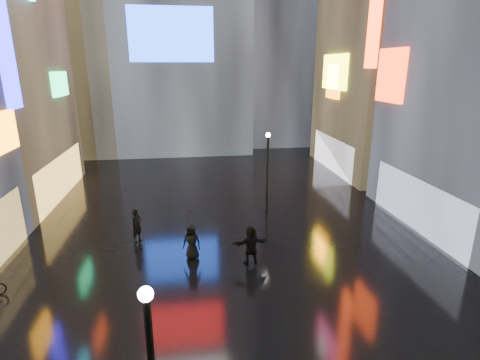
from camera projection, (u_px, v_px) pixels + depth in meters
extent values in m
plane|color=black|center=(222.00, 219.00, 23.30)|extent=(140.00, 140.00, 0.00)
cube|color=orange|center=(4.00, 131.00, 18.45)|extent=(0.25, 2.24, 1.94)
cube|color=#1614FF|center=(1.00, 27.00, 18.59)|extent=(0.25, 1.40, 8.00)
cube|color=#FFC659|center=(61.00, 177.00, 27.02)|extent=(0.20, 10.00, 3.00)
cube|color=#19E774|center=(60.00, 84.00, 26.90)|extent=(0.25, 3.00, 1.71)
cube|color=white|center=(418.00, 205.00, 21.54)|extent=(0.20, 9.00, 3.00)
cube|color=#FF340C|center=(391.00, 76.00, 23.33)|extent=(0.25, 2.99, 3.26)
cube|color=black|center=(401.00, 4.00, 30.84)|extent=(10.00, 12.00, 28.00)
cube|color=white|center=(333.00, 154.00, 33.84)|extent=(0.20, 9.00, 3.00)
cube|color=#F8FF19|center=(335.00, 72.00, 32.01)|extent=(0.25, 4.92, 2.91)
cube|color=orange|center=(334.00, 82.00, 32.36)|extent=(0.25, 2.63, 2.87)
cube|color=#194CFF|center=(171.00, 34.00, 35.36)|extent=(8.00, 0.20, 5.00)
cube|color=black|center=(64.00, 27.00, 38.39)|extent=(10.00, 10.00, 26.00)
sphere|color=white|center=(146.00, 294.00, 7.06)|extent=(0.30, 0.30, 0.30)
cylinder|color=black|center=(267.00, 174.00, 24.00)|extent=(0.16, 0.16, 5.00)
sphere|color=white|center=(268.00, 135.00, 23.25)|extent=(0.30, 0.30, 0.30)
imported|color=black|center=(192.00, 242.00, 18.31)|extent=(1.02, 0.83, 1.80)
imported|color=black|center=(251.00, 245.00, 17.90)|extent=(1.82, 0.76, 1.91)
imported|color=black|center=(137.00, 225.00, 20.14)|extent=(0.77, 0.81, 1.87)
imported|color=black|center=(191.00, 217.00, 17.93)|extent=(1.17, 1.18, 0.83)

